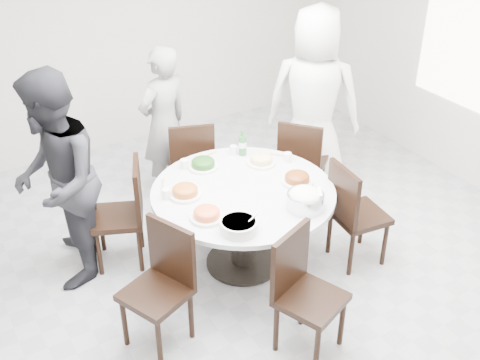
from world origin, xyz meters
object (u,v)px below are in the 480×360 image
chair_ne (303,161)px  diner_left (56,182)px  chair_s (311,297)px  beverage_bottle (243,143)px  rice_bowl (305,201)px  chair_nw (117,215)px  dining_table (243,228)px  chair_n (191,162)px  diner_right (314,102)px  chair_se (360,213)px  soup_bowl (239,226)px  diner_middle (164,124)px  chair_sw (155,291)px

chair_ne → diner_left: 2.36m
chair_s → beverage_bottle: (0.40, 1.59, 0.40)m
chair_ne → chair_s: 1.95m
rice_bowl → chair_nw: bearing=137.7°
dining_table → chair_n: chair_n is taller
chair_ne → diner_right: diner_right is taller
chair_se → soup_bowl: bearing=97.6°
chair_se → rice_bowl: 0.70m
chair_s → diner_right: size_ratio=0.50×
diner_right → beverage_bottle: bearing=57.5°
dining_table → chair_n: (0.06, 1.08, 0.10)m
chair_se → diner_middle: (-0.95, 1.83, 0.31)m
chair_s → diner_middle: size_ratio=0.60×
dining_table → chair_s: chair_s is taller
chair_s → beverage_bottle: size_ratio=3.95×
chair_sw → diner_left: size_ratio=0.53×
dining_table → chair_s: 1.08m
chair_sw → beverage_bottle: 1.68m
chair_ne → diner_right: size_ratio=0.50×
chair_ne → chair_se: bearing=133.2°
beverage_bottle → chair_n: bearing=113.8°
diner_right → chair_sw: bearing=71.2°
chair_n → diner_right: diner_right is taller
diner_right → chair_ne: bearing=84.3°
chair_ne → beverage_bottle: (-0.70, -0.01, 0.40)m
chair_s → chair_se: bearing=11.7°
rice_bowl → beverage_bottle: bearing=88.0°
diner_middle → rice_bowl: size_ratio=5.39×
chair_nw → chair_sw: same height
diner_left → rice_bowl: 1.94m
rice_bowl → chair_s: bearing=-121.3°
diner_middle → beverage_bottle: diner_middle is taller
chair_nw → chair_se: bearing=83.2°
chair_se → diner_middle: bearing=34.0°
dining_table → soup_bowl: 0.70m
diner_middle → rice_bowl: bearing=83.7°
chair_nw → diner_middle: size_ratio=0.60×
dining_table → soup_bowl: soup_bowl is taller
soup_bowl → diner_right: bearing=37.8°
diner_middle → rice_bowl: diner_middle is taller
chair_nw → chair_s: same height
chair_ne → chair_nw: size_ratio=1.00×
chair_sw → soup_bowl: size_ratio=3.38×
rice_bowl → chair_ne: bearing=53.8°
chair_se → beverage_bottle: bearing=37.5°
diner_right → chair_se: bearing=114.9°
chair_sw → diner_middle: diner_middle is taller
chair_sw → beverage_bottle: beverage_bottle is taller
dining_table → diner_middle: (-0.06, 1.38, 0.41)m
chair_ne → chair_sw: same height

